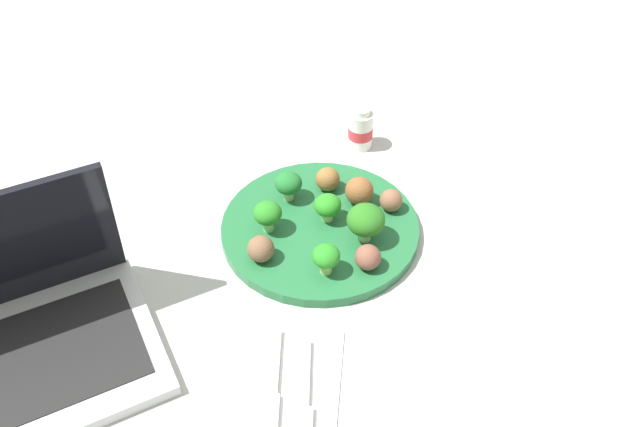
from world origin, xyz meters
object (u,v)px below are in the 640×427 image
meatball_near_rim (261,249)px  meatball_back_left (326,179)px  broccoli_floret_near_rim (328,206)px  yogurt_bottle (361,129)px  meatball_back_right (391,200)px  knife (273,387)px  meatball_center (368,257)px  meatball_front_right (359,191)px  napkin (289,385)px  broccoli_floret_back_right (268,214)px  fork (304,390)px  laptop (6,339)px  plate (320,228)px  broccoli_floret_far_rim (289,184)px  broccoli_floret_front_right (366,220)px  broccoli_floret_front_left (326,257)px

meatball_near_rim → meatball_back_left: size_ratio=1.01×
broccoli_floret_near_rim → meatball_near_rim: bearing=-40.8°
meatball_back_left → yogurt_bottle: (-0.13, 0.04, -0.00)m
meatball_back_right → knife: bearing=-19.8°
meatball_center → meatball_near_rim: 0.14m
broccoli_floret_near_rim → meatball_front_right: 0.06m
napkin → yogurt_bottle: size_ratio=2.34×
broccoli_floret_back_right → meatball_back_left: size_ratio=1.29×
broccoli_floret_back_right → fork: bearing=20.4°
meatball_near_rim → fork: size_ratio=0.30×
yogurt_bottle → laptop: laptop is taller
meatball_near_rim → laptop: (0.19, -0.26, 0.01)m
meatball_back_left → laptop: size_ratio=0.09×
meatball_near_rim → fork: (0.18, 0.09, -0.03)m
plate → meatball_back_left: size_ratio=7.75×
meatball_front_right → yogurt_bottle: (-0.16, -0.01, -0.00)m
fork → yogurt_bottle: bearing=178.2°
meatball_center → meatball_near_rim: bearing=-87.5°
napkin → yogurt_bottle: yogurt_bottle is taller
yogurt_bottle → laptop: bearing=-37.0°
broccoli_floret_back_right → meatball_back_left: (-0.10, 0.07, -0.01)m
broccoli_floret_far_rim → fork: 0.32m
broccoli_floret_far_rim → meatball_front_right: (-0.01, 0.10, -0.01)m
plate → meatball_back_right: meatball_back_right is taller
broccoli_floret_front_right → broccoli_floret_front_left: bearing=-33.4°
broccoli_floret_near_rim → meatball_back_right: broccoli_floret_near_rim is taller
meatball_near_rim → meatball_front_right: 0.18m
knife → yogurt_bottle: size_ratio=2.01×
broccoli_floret_far_rim → knife: bearing=6.9°
meatball_back_right → meatball_front_right: meatball_front_right is taller
knife → meatball_back_right: bearing=160.2°
plate → broccoli_floret_front_left: (0.09, 0.02, 0.04)m
meatball_center → meatball_front_right: size_ratio=0.83×
meatball_front_right → meatball_back_left: 0.06m
broccoli_floret_near_rim → yogurt_bottle: yogurt_bottle is taller
broccoli_floret_back_right → meatball_back_right: 0.18m
broccoli_floret_front_right → fork: 0.25m
fork → knife: size_ratio=0.83×
broccoli_floret_front_right → meatball_back_right: (-0.07, 0.03, -0.02)m
meatball_center → meatball_back_right: bearing=169.3°
broccoli_floret_far_rim → meatball_near_rim: (0.12, -0.01, -0.01)m
broccoli_floret_far_rim → meatball_front_right: size_ratio=1.08×
laptop → meatball_center: bearing=116.0°
meatball_near_rim → meatball_back_left: same height
broccoli_floret_front_left → fork: (0.17, -0.00, -0.04)m
broccoli_floret_near_rim → broccoli_floret_front_right: size_ratio=0.74×
yogurt_bottle → meatball_back_left: bearing=-15.5°
broccoli_floret_front_left → napkin: bearing=-6.6°
broccoli_floret_back_right → broccoli_floret_far_rim: (-0.07, 0.02, -0.00)m
meatball_back_left → meatball_center: bearing=27.0°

